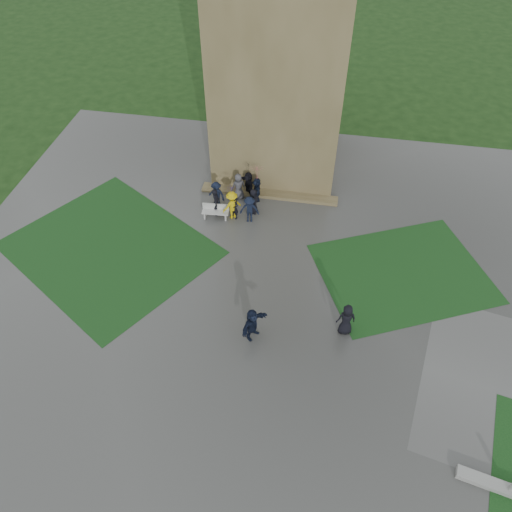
% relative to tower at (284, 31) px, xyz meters
% --- Properties ---
extents(ground, '(120.00, 120.00, 0.00)m').
position_rel_tower_xyz_m(ground, '(0.00, -15.00, -9.00)').
color(ground, black).
extents(plaza, '(34.00, 34.00, 0.02)m').
position_rel_tower_xyz_m(plaza, '(0.00, -13.00, -8.99)').
color(plaza, '#383836').
rests_on(plaza, ground).
extents(lawn_inset_left, '(14.10, 13.46, 0.01)m').
position_rel_tower_xyz_m(lawn_inset_left, '(-8.50, -11.00, -8.97)').
color(lawn_inset_left, '#123514').
rests_on(lawn_inset_left, plaza).
extents(lawn_inset_right, '(11.12, 10.15, 0.01)m').
position_rel_tower_xyz_m(lawn_inset_right, '(8.50, -10.00, -8.97)').
color(lawn_inset_right, '#123514').
rests_on(lawn_inset_right, plaza).
extents(tower, '(8.00, 8.00, 18.00)m').
position_rel_tower_xyz_m(tower, '(0.00, 0.00, 0.00)').
color(tower, brown).
rests_on(tower, ground).
extents(tower_plinth, '(9.00, 0.80, 0.22)m').
position_rel_tower_xyz_m(tower_plinth, '(0.00, -4.40, -8.87)').
color(tower_plinth, brown).
rests_on(tower_plinth, plaza).
extents(bench, '(1.69, 0.63, 0.96)m').
position_rel_tower_xyz_m(bench, '(-2.97, -7.17, -8.49)').
color(bench, '#B5B5B0').
rests_on(bench, plaza).
extents(visitor_cluster, '(3.61, 3.82, 2.56)m').
position_rel_tower_xyz_m(visitor_cluster, '(-1.54, -5.82, -7.86)').
color(visitor_cluster, black).
rests_on(visitor_cluster, plaza).
extents(pedestrian_mid, '(1.44, 1.88, 1.93)m').
position_rel_tower_xyz_m(pedestrian_mid, '(0.93, -15.67, -8.01)').
color(pedestrian_mid, black).
rests_on(pedestrian_mid, plaza).
extents(pedestrian_near, '(1.06, 0.84, 1.93)m').
position_rel_tower_xyz_m(pedestrian_near, '(5.45, -14.59, -8.02)').
color(pedestrian_near, black).
rests_on(pedestrian_near, plaza).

